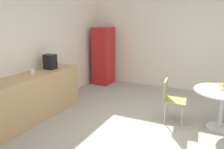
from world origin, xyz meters
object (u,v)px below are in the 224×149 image
at_px(round_table, 223,99).
at_px(mug_white, 32,72).
at_px(fruit_bowl, 222,87).
at_px(chair_olive, 170,96).
at_px(mug_red, 56,65).
at_px(locker_cabinet, 103,56).
at_px(coffee_maker, 50,62).

relative_size(round_table, mug_white, 7.76).
xyz_separation_m(fruit_bowl, mug_white, (-1.10, 3.42, 0.16)).
bearing_deg(chair_olive, mug_red, 94.70).
bearing_deg(locker_cabinet, mug_red, 175.77).
height_order(chair_olive, fruit_bowl, fruit_bowl).
relative_size(locker_cabinet, coffee_maker, 5.32).
xyz_separation_m(fruit_bowl, mug_red, (-0.34, 3.45, 0.16)).
bearing_deg(locker_cabinet, round_table, -117.62).
relative_size(locker_cabinet, fruit_bowl, 7.90).
xyz_separation_m(fruit_bowl, coffee_maker, (-0.58, 3.40, 0.27)).
distance_m(round_table, mug_red, 3.51).
bearing_deg(mug_red, fruit_bowl, -84.36).
bearing_deg(round_table, fruit_bowl, 31.70).
height_order(locker_cabinet, mug_white, locker_cabinet).
bearing_deg(coffee_maker, mug_white, 178.12).
bearing_deg(mug_white, coffee_maker, -1.88).
bearing_deg(chair_olive, locker_cabinet, 52.87).
relative_size(round_table, chair_olive, 1.21).
distance_m(locker_cabinet, round_table, 3.77).
distance_m(locker_cabinet, coffee_maker, 2.29).
bearing_deg(fruit_bowl, coffee_maker, 99.67).
distance_m(fruit_bowl, mug_red, 3.47).
bearing_deg(locker_cabinet, fruit_bowl, -117.21).
bearing_deg(round_table, coffee_maker, 98.89).
height_order(locker_cabinet, chair_olive, locker_cabinet).
xyz_separation_m(chair_olive, coffee_maker, (-0.45, 2.51, 0.54)).
xyz_separation_m(mug_white, mug_red, (0.76, 0.03, 0.00)).
bearing_deg(round_table, mug_white, 106.98).
height_order(mug_red, coffee_maker, coffee_maker).
relative_size(chair_olive, mug_white, 6.43).
relative_size(round_table, fruit_bowl, 4.64).
xyz_separation_m(round_table, mug_red, (-0.30, 3.48, 0.37)).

